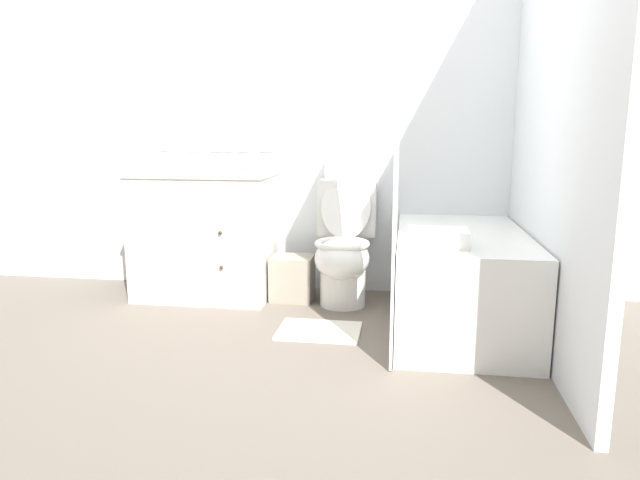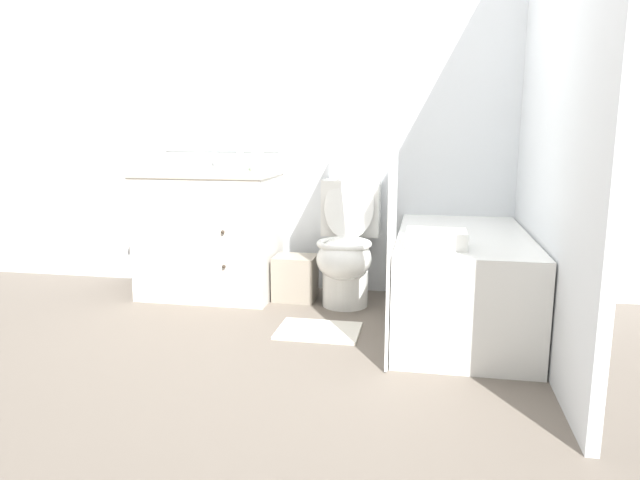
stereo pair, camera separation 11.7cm
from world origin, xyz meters
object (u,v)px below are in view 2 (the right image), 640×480
(sink_faucet, at_px, (219,164))
(bath_mat, at_px, (319,331))
(toilet, at_px, (347,248))
(soap_dispenser, at_px, (258,159))
(vanity_cabinet, at_px, (210,232))
(tissue_box, at_px, (240,163))
(hand_towel_folded, at_px, (152,167))
(bath_towel_folded, at_px, (436,239))
(bathtub, at_px, (461,281))
(wastebasket, at_px, (295,278))

(sink_faucet, bearing_deg, bath_mat, -43.30)
(toilet, xyz_separation_m, bath_mat, (-0.07, -0.58, -0.37))
(toilet, xyz_separation_m, soap_dispenser, (-0.59, -0.00, 0.56))
(vanity_cabinet, height_order, tissue_box, tissue_box)
(hand_towel_folded, height_order, bath_towel_folded, hand_towel_folded)
(toilet, bearing_deg, bath_mat, -97.31)
(bathtub, distance_m, wastebasket, 1.13)
(bath_towel_folded, bearing_deg, toilet, 125.84)
(sink_faucet, xyz_separation_m, bath_towel_folded, (1.51, -1.02, -0.29))
(wastebasket, bearing_deg, tissue_box, 166.31)
(tissue_box, bearing_deg, toilet, -8.84)
(sink_faucet, height_order, bathtub, sink_faucet)
(vanity_cabinet, bearing_deg, toilet, -2.39)
(tissue_box, bearing_deg, bath_towel_folded, -34.21)
(soap_dispenser, bearing_deg, tissue_box, 143.30)
(hand_towel_folded, bearing_deg, vanity_cabinet, 28.52)
(sink_faucet, xyz_separation_m, soap_dispenser, (0.37, -0.25, 0.05))
(bathtub, xyz_separation_m, tissue_box, (-1.46, 0.47, 0.63))
(bath_towel_folded, relative_size, bath_mat, 0.63)
(hand_towel_folded, distance_m, bath_mat, 1.55)
(bathtub, height_order, hand_towel_folded, hand_towel_folded)
(toilet, distance_m, hand_towel_folded, 1.38)
(bath_towel_folded, bearing_deg, sink_faucet, 146.00)
(wastebasket, relative_size, bath_mat, 0.64)
(tissue_box, height_order, hand_towel_folded, tissue_box)
(wastebasket, xyz_separation_m, bath_towel_folded, (0.91, -0.79, 0.45))
(sink_faucet, relative_size, toilet, 0.17)
(soap_dispenser, distance_m, bath_towel_folded, 1.42)
(toilet, xyz_separation_m, hand_towel_folded, (-1.27, -0.13, 0.52))
(toilet, height_order, bath_towel_folded, toilet)
(toilet, bearing_deg, bathtub, -26.60)
(wastebasket, relative_size, hand_towel_folded, 1.45)
(toilet, distance_m, bathtub, 0.80)
(bathtub, distance_m, soap_dispenser, 1.50)
(sink_faucet, relative_size, bath_mat, 0.31)
(hand_towel_folded, bearing_deg, wastebasket, 9.33)
(bathtub, distance_m, hand_towel_folded, 2.08)
(soap_dispenser, height_order, hand_towel_folded, soap_dispenser)
(bathtub, xyz_separation_m, bath_towel_folded, (-0.15, -0.41, 0.32))
(bath_towel_folded, bearing_deg, wastebasket, 138.91)
(sink_faucet, xyz_separation_m, wastebasket, (0.60, -0.23, -0.74))
(toilet, distance_m, bath_mat, 0.69)
(vanity_cabinet, height_order, sink_faucet, sink_faucet)
(vanity_cabinet, bearing_deg, bath_mat, -35.23)
(toilet, bearing_deg, vanity_cabinet, 177.61)
(bathtub, relative_size, bath_mat, 2.92)
(sink_faucet, distance_m, hand_towel_folded, 0.49)
(vanity_cabinet, height_order, wastebasket, vanity_cabinet)
(vanity_cabinet, relative_size, soap_dispenser, 5.00)
(toilet, relative_size, bathtub, 0.62)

